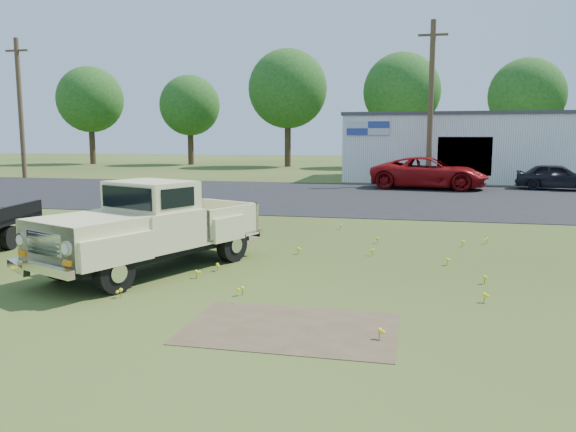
# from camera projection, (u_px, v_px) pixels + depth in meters

# --- Properties ---
(ground) EXTENTS (140.00, 140.00, 0.00)m
(ground) POSITION_uv_depth(u_px,v_px,m) (250.00, 273.00, 11.24)
(ground) COLOR #2F4014
(ground) RESTS_ON ground
(asphalt_lot) EXTENTS (90.00, 14.00, 0.02)m
(asphalt_lot) POSITION_uv_depth(u_px,v_px,m) (342.00, 196.00, 25.74)
(asphalt_lot) COLOR black
(asphalt_lot) RESTS_ON ground
(dirt_patch_a) EXTENTS (3.00, 2.00, 0.01)m
(dirt_patch_a) POSITION_uv_depth(u_px,v_px,m) (291.00, 328.00, 8.02)
(dirt_patch_a) COLOR brown
(dirt_patch_a) RESTS_ON ground
(dirt_patch_b) EXTENTS (2.20, 1.60, 0.01)m
(dirt_patch_b) POSITION_uv_depth(u_px,v_px,m) (215.00, 239.00, 15.05)
(dirt_patch_b) COLOR brown
(dirt_patch_b) RESTS_ON ground
(commercial_building) EXTENTS (14.20, 8.20, 4.15)m
(commercial_building) POSITION_uv_depth(u_px,v_px,m) (459.00, 146.00, 35.74)
(commercial_building) COLOR silver
(commercial_building) RESTS_ON ground
(utility_pole_west) EXTENTS (1.60, 0.30, 9.00)m
(utility_pole_west) POSITION_uv_depth(u_px,v_px,m) (20.00, 107.00, 36.57)
(utility_pole_west) COLOR #4D3B23
(utility_pole_west) RESTS_ON ground
(utility_pole_mid) EXTENTS (1.60, 0.30, 9.00)m
(utility_pole_mid) POSITION_uv_depth(u_px,v_px,m) (431.00, 102.00, 31.00)
(utility_pole_mid) COLOR #4D3B23
(utility_pole_mid) RESTS_ON ground
(treeline_a) EXTENTS (6.40, 6.40, 9.52)m
(treeline_a) POSITION_uv_depth(u_px,v_px,m) (90.00, 100.00, 55.02)
(treeline_a) COLOR #3B2A1B
(treeline_a) RESTS_ON ground
(treeline_b) EXTENTS (5.76, 5.76, 8.57)m
(treeline_b) POSITION_uv_depth(u_px,v_px,m) (190.00, 106.00, 53.93)
(treeline_b) COLOR #3B2A1B
(treeline_b) RESTS_ON ground
(treeline_c) EXTENTS (7.04, 7.04, 10.47)m
(treeline_c) POSITION_uv_depth(u_px,v_px,m) (288.00, 89.00, 50.16)
(treeline_c) COLOR #3B2A1B
(treeline_c) RESTS_ON ground
(treeline_d) EXTENTS (6.72, 6.72, 10.00)m
(treeline_d) POSITION_uv_depth(u_px,v_px,m) (402.00, 92.00, 49.02)
(treeline_d) COLOR #3B2A1B
(treeline_d) RESTS_ON ground
(treeline_e) EXTENTS (6.08, 6.08, 9.04)m
(treeline_e) POSITION_uv_depth(u_px,v_px,m) (527.00, 96.00, 45.52)
(treeline_e) COLOR #3B2A1B
(treeline_e) RESTS_ON ground
(vintage_pickup_truck) EXTENTS (3.80, 5.44, 1.84)m
(vintage_pickup_truck) POSITION_uv_depth(u_px,v_px,m) (152.00, 226.00, 11.38)
(vintage_pickup_truck) COLOR beige
(vintage_pickup_truck) RESTS_ON ground
(red_pickup) EXTENTS (6.22, 3.45, 1.65)m
(red_pickup) POSITION_uv_depth(u_px,v_px,m) (429.00, 173.00, 29.20)
(red_pickup) COLOR maroon
(red_pickup) RESTS_ON ground
(dark_sedan) EXTENTS (4.16, 2.35, 1.34)m
(dark_sedan) POSITION_uv_depth(u_px,v_px,m) (557.00, 177.00, 28.61)
(dark_sedan) COLOR black
(dark_sedan) RESTS_ON ground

